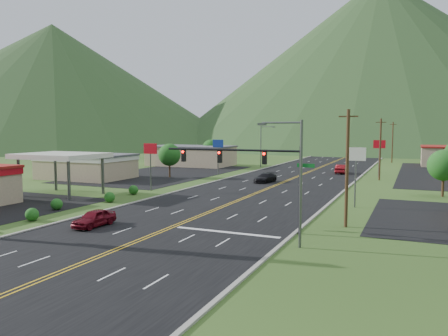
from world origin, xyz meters
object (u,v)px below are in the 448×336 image
at_px(car_red_near, 94,219).
at_px(car_dark_mid, 265,178).
at_px(gas_canopy, 61,157).
at_px(streetlight_west, 262,143).
at_px(traffic_signal, 253,166).
at_px(car_red_far, 341,169).
at_px(streetlight_east, 296,175).

relative_size(car_red_near, car_dark_mid, 0.86).
bearing_deg(gas_canopy, car_red_near, -38.67).
xyz_separation_m(gas_canopy, car_red_near, (15.80, -12.64, -4.15)).
xyz_separation_m(streetlight_west, car_red_near, (5.48, -60.64, -4.46)).
relative_size(streetlight_west, car_red_near, 2.12).
bearing_deg(car_red_near, gas_canopy, 143.49).
height_order(traffic_signal, car_red_far, traffic_signal).
height_order(traffic_signal, gas_canopy, traffic_signal).
relative_size(gas_canopy, car_red_far, 2.00).
relative_size(streetlight_west, car_red_far, 1.80).
xyz_separation_m(traffic_signal, streetlight_east, (4.70, -4.00, -0.15)).
distance_m(car_red_near, car_dark_mid, 35.42).
xyz_separation_m(traffic_signal, car_dark_mid, (-8.99, 30.59, -4.61)).
distance_m(gas_canopy, car_dark_mid, 30.12).
bearing_deg(car_red_far, gas_canopy, 54.83).
bearing_deg(car_red_near, traffic_signal, 22.25).
relative_size(gas_canopy, car_dark_mid, 2.03).
height_order(streetlight_east, streetlight_west, same).
bearing_deg(car_dark_mid, gas_canopy, -120.91).
bearing_deg(car_red_far, streetlight_west, -21.54).
distance_m(traffic_signal, car_red_near, 14.27).
height_order(streetlight_west, car_red_near, streetlight_west).
relative_size(traffic_signal, streetlight_west, 1.46).
relative_size(streetlight_east, car_dark_mid, 1.83).
bearing_deg(gas_canopy, traffic_signal, -15.70).
relative_size(streetlight_east, streetlight_west, 1.00).
distance_m(streetlight_east, gas_canopy, 35.28).
distance_m(streetlight_east, car_red_far, 53.62).
bearing_deg(car_dark_mid, streetlight_west, 119.73).
distance_m(traffic_signal, car_red_far, 49.43).
distance_m(streetlight_west, car_red_far, 19.63).
xyz_separation_m(traffic_signal, car_red_far, (-0.27, 49.22, -4.50)).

